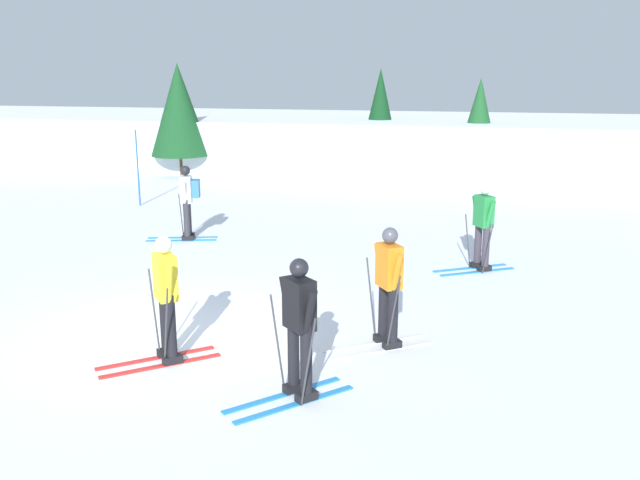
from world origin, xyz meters
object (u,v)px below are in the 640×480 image
at_px(skier_yellow, 166,296).
at_px(skier_green, 483,224).
at_px(skier_orange, 388,284).
at_px(skier_black, 299,325).
at_px(conifer_far_left, 179,110).
at_px(conifer_far_centre, 479,117).
at_px(conifer_far_right, 380,109).
at_px(skier_white, 188,199).
at_px(trail_marker_pole, 138,168).

height_order(skier_yellow, skier_green, same).
distance_m(skier_orange, skier_black, 1.96).
xyz_separation_m(conifer_far_left, conifer_far_centre, (10.72, 2.24, -0.22)).
bearing_deg(conifer_far_right, skier_orange, -80.65).
xyz_separation_m(skier_yellow, skier_black, (1.97, -0.59, 0.00)).
distance_m(skier_green, skier_orange, 4.34).
bearing_deg(conifer_far_right, skier_black, -83.79).
xyz_separation_m(skier_white, conifer_far_right, (2.46, 12.36, 1.41)).
relative_size(skier_yellow, skier_orange, 1.00).
bearing_deg(trail_marker_pole, skier_green, -24.30).
height_order(skier_white, conifer_far_centre, conifer_far_centre).
distance_m(skier_black, conifer_far_centre, 18.46).
bearing_deg(skier_yellow, conifer_far_centre, 78.39).
bearing_deg(conifer_far_centre, skier_white, -118.54).
distance_m(skier_white, skier_black, 8.26).
xyz_separation_m(skier_white, trail_marker_pole, (-3.12, 3.44, 0.13)).
bearing_deg(skier_orange, conifer_far_centre, 86.91).
relative_size(skier_white, trail_marker_pole, 0.79).
relative_size(skier_green, skier_black, 1.00).
bearing_deg(skier_green, trail_marker_pole, 155.70).
height_order(trail_marker_pole, conifer_far_centre, conifer_far_centre).
xyz_separation_m(skier_yellow, trail_marker_pole, (-5.70, 9.74, 0.17)).
bearing_deg(skier_white, conifer_far_left, 116.02).
relative_size(trail_marker_pole, conifer_far_left, 0.53).
xyz_separation_m(skier_white, skier_black, (4.55, -6.89, -0.04)).
bearing_deg(conifer_far_right, skier_green, -72.86).
xyz_separation_m(skier_yellow, skier_white, (-2.58, 6.30, 0.04)).
bearing_deg(trail_marker_pole, skier_orange, -45.28).
bearing_deg(conifer_far_centre, skier_green, -88.46).
bearing_deg(conifer_far_left, skier_orange, -55.50).
bearing_deg(skier_white, skier_yellow, -67.71).
height_order(skier_black, conifer_far_left, conifer_far_left).
bearing_deg(skier_black, conifer_far_right, 96.21).
relative_size(skier_orange, conifer_far_right, 0.44).
bearing_deg(skier_green, conifer_far_right, 107.14).
xyz_separation_m(skier_yellow, skier_green, (3.98, 5.37, -0.00)).
relative_size(skier_yellow, conifer_far_left, 0.42).
xyz_separation_m(skier_white, skier_orange, (5.33, -5.09, -0.04)).
distance_m(skier_yellow, skier_orange, 3.01).
relative_size(skier_white, conifer_far_centre, 0.48).
xyz_separation_m(conifer_far_left, conifer_far_right, (6.96, 3.15, -0.05)).
distance_m(skier_white, conifer_far_right, 12.68).
bearing_deg(conifer_far_left, skier_yellow, -65.47).
bearing_deg(skier_white, conifer_far_right, 78.74).
bearing_deg(skier_yellow, skier_black, -16.73).
height_order(skier_yellow, conifer_far_centre, conifer_far_centre).
relative_size(trail_marker_pole, conifer_far_right, 0.56).
height_order(skier_orange, conifer_far_left, conifer_far_left).
bearing_deg(skier_white, conifer_far_centre, 61.46).
distance_m(skier_white, trail_marker_pole, 4.65).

